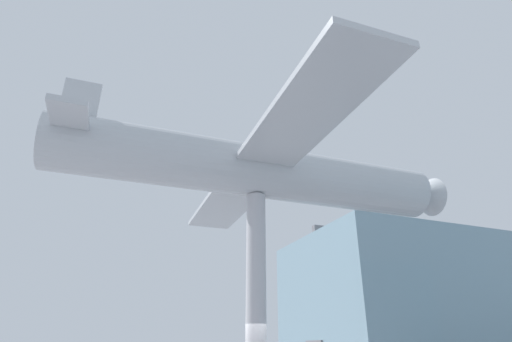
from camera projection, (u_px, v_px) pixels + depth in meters
name	position (u px, v px, depth m)	size (l,w,h in m)	color
glass_pavilion_left	(408.00, 308.00, 25.55)	(10.13, 13.93, 9.05)	#7593A3
support_pylon_central	(256.00, 297.00, 12.14)	(0.63, 0.63, 6.56)	#B7B7BC
suspended_airplane	(261.00, 171.00, 13.92)	(14.14, 14.79, 3.17)	#B2B7BC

